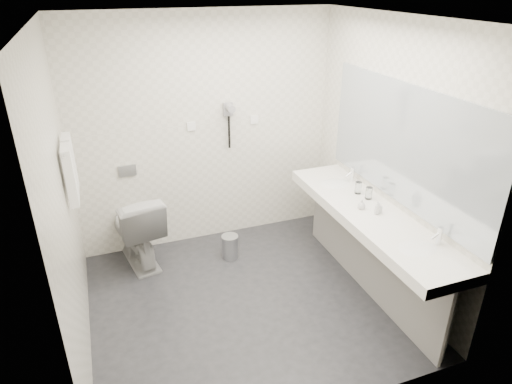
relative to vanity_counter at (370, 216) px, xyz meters
name	(u,v)px	position (x,y,z in m)	size (l,w,h in m)	color
floor	(247,301)	(-1.12, 0.20, -0.80)	(2.80, 2.80, 0.00)	#28282D
ceiling	(243,18)	(-1.12, 0.20, 1.70)	(2.80, 2.80, 0.00)	white
wall_back	(206,134)	(-1.12, 1.50, 0.45)	(2.80, 2.80, 0.00)	white
wall_front	(318,266)	(-1.12, -1.10, 0.45)	(2.80, 2.80, 0.00)	white
wall_left	(63,207)	(-2.52, 0.20, 0.45)	(2.60, 2.60, 0.00)	white
wall_right	(389,159)	(0.27, 0.20, 0.45)	(2.60, 2.60, 0.00)	white
vanity_counter	(370,216)	(0.00, 0.00, 0.00)	(0.55, 2.20, 0.10)	white
vanity_panel	(367,255)	(0.02, 0.00, -0.42)	(0.03, 2.15, 0.75)	gray
vanity_post_near	(447,326)	(0.05, -1.04, -0.42)	(0.06, 0.06, 0.75)	silver
vanity_post_far	(319,207)	(0.05, 1.04, -0.42)	(0.06, 0.06, 0.75)	silver
mirror	(404,145)	(0.26, 0.00, 0.65)	(0.02, 2.20, 1.05)	#B2BCC6
basin_near	(417,250)	(0.00, -0.65, 0.04)	(0.40, 0.31, 0.05)	white
basin_far	(335,185)	(0.00, 0.65, 0.04)	(0.40, 0.31, 0.05)	white
faucet_near	(439,236)	(0.19, -0.65, 0.12)	(0.04, 0.04, 0.15)	silver
faucet_far	(352,174)	(0.19, 0.65, 0.12)	(0.04, 0.04, 0.15)	silver
soap_bottle_a	(379,208)	(0.05, -0.04, 0.10)	(0.04, 0.04, 0.10)	beige
soap_bottle_b	(362,204)	(-0.05, 0.08, 0.10)	(0.07, 0.07, 0.09)	beige
soap_bottle_c	(377,208)	(0.02, -0.06, 0.11)	(0.05, 0.05, 0.12)	beige
glass_left	(369,193)	(0.12, 0.23, 0.11)	(0.06, 0.06, 0.12)	silver
glass_right	(358,188)	(0.09, 0.37, 0.11)	(0.06, 0.06, 0.12)	silver
toilet	(136,228)	(-1.98, 1.23, -0.40)	(0.45, 0.80, 0.81)	white
flush_plate	(127,171)	(-1.98, 1.49, 0.15)	(0.18, 0.02, 0.12)	#B2B5BA
pedal_bin	(230,247)	(-1.05, 0.96, -0.67)	(0.18, 0.18, 0.25)	#B2B5BA
bin_lid	(230,237)	(-1.05, 0.96, -0.54)	(0.18, 0.18, 0.01)	#B2B5BA
towel_rail	(64,144)	(-2.47, 0.75, 0.75)	(0.02, 0.02, 0.62)	silver
towel_near	(70,175)	(-2.46, 0.61, 0.53)	(0.07, 0.24, 0.48)	white
towel_far	(70,163)	(-2.46, 0.89, 0.53)	(0.07, 0.24, 0.48)	white
dryer_cradle	(228,109)	(-0.88, 1.47, 0.70)	(0.10, 0.04, 0.14)	gray
dryer_barrel	(230,108)	(-0.88, 1.40, 0.73)	(0.08, 0.08, 0.14)	gray
dryer_cord	(229,132)	(-0.88, 1.46, 0.45)	(0.02, 0.02, 0.35)	black
switch_plate_a	(191,126)	(-1.27, 1.49, 0.55)	(0.09, 0.02, 0.09)	white
switch_plate_b	(254,120)	(-0.57, 1.49, 0.55)	(0.09, 0.02, 0.09)	white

